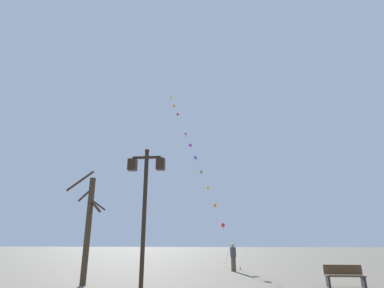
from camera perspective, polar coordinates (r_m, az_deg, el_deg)
ground_plane at (r=22.02m, az=3.79°, el=-22.35°), size 160.00×160.00×0.00m
twin_lantern_lamp_post at (r=10.54m, az=-8.67°, el=-8.92°), size 1.27×0.28×4.95m
kite_train at (r=31.17m, az=0.21°, el=-1.54°), size 7.70×13.51×19.97m
kite_flyer at (r=21.51m, az=7.63°, el=-19.94°), size 0.39×0.62×1.71m
bare_tree at (r=15.57m, az=-18.69°, el=-13.97°), size 1.74×1.59×5.17m
park_bench at (r=15.73m, az=26.38°, el=-21.03°), size 1.60×0.45×0.89m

